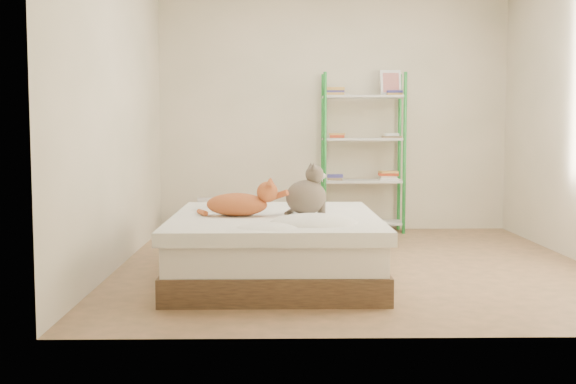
{
  "coord_description": "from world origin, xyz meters",
  "views": [
    {
      "loc": [
        -0.64,
        -5.84,
        1.11
      ],
      "look_at": [
        -0.54,
        -0.26,
        0.62
      ],
      "focal_mm": 45.0,
      "sensor_mm": 36.0,
      "label": 1
    }
  ],
  "objects_px": {
    "shelf_unit": "(364,152)",
    "cardboard_box": "(312,223)",
    "bed": "(275,247)",
    "grey_cat": "(306,190)",
    "white_bin": "(214,217)",
    "orange_cat": "(237,201)"
  },
  "relations": [
    {
      "from": "orange_cat",
      "to": "grey_cat",
      "type": "bearing_deg",
      "value": 16.01
    },
    {
      "from": "bed",
      "to": "grey_cat",
      "type": "xyz_separation_m",
      "value": [
        0.23,
        0.02,
        0.42
      ]
    },
    {
      "from": "shelf_unit",
      "to": "cardboard_box",
      "type": "bearing_deg",
      "value": -134.01
    },
    {
      "from": "cardboard_box",
      "to": "grey_cat",
      "type": "bearing_deg",
      "value": -99.92
    },
    {
      "from": "bed",
      "to": "orange_cat",
      "type": "distance_m",
      "value": 0.45
    },
    {
      "from": "grey_cat",
      "to": "orange_cat",
      "type": "bearing_deg",
      "value": 88.86
    },
    {
      "from": "grey_cat",
      "to": "shelf_unit",
      "type": "distance_m",
      "value": 2.54
    },
    {
      "from": "shelf_unit",
      "to": "white_bin",
      "type": "xyz_separation_m",
      "value": [
        -1.58,
        -0.32,
        -0.66
      ]
    },
    {
      "from": "grey_cat",
      "to": "cardboard_box",
      "type": "xyz_separation_m",
      "value": [
        0.14,
        1.83,
        -0.49
      ]
    },
    {
      "from": "cardboard_box",
      "to": "white_bin",
      "type": "bearing_deg",
      "value": 159.22
    },
    {
      "from": "bed",
      "to": "shelf_unit",
      "type": "bearing_deg",
      "value": 68.89
    },
    {
      "from": "bed",
      "to": "cardboard_box",
      "type": "xyz_separation_m",
      "value": [
        0.37,
        1.85,
        -0.07
      ]
    },
    {
      "from": "grey_cat",
      "to": "cardboard_box",
      "type": "distance_m",
      "value": 1.9
    },
    {
      "from": "bed",
      "to": "grey_cat",
      "type": "relative_size",
      "value": 5.06
    },
    {
      "from": "orange_cat",
      "to": "cardboard_box",
      "type": "bearing_deg",
      "value": 77.61
    },
    {
      "from": "shelf_unit",
      "to": "grey_cat",
      "type": "bearing_deg",
      "value": -106.53
    },
    {
      "from": "bed",
      "to": "white_bin",
      "type": "relative_size",
      "value": 4.79
    },
    {
      "from": "orange_cat",
      "to": "white_bin",
      "type": "height_order",
      "value": "orange_cat"
    },
    {
      "from": "bed",
      "to": "shelf_unit",
      "type": "distance_m",
      "value": 2.69
    },
    {
      "from": "orange_cat",
      "to": "white_bin",
      "type": "distance_m",
      "value": 2.25
    },
    {
      "from": "white_bin",
      "to": "bed",
      "type": "bearing_deg",
      "value": -73.43
    },
    {
      "from": "white_bin",
      "to": "shelf_unit",
      "type": "bearing_deg",
      "value": 11.54
    }
  ]
}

